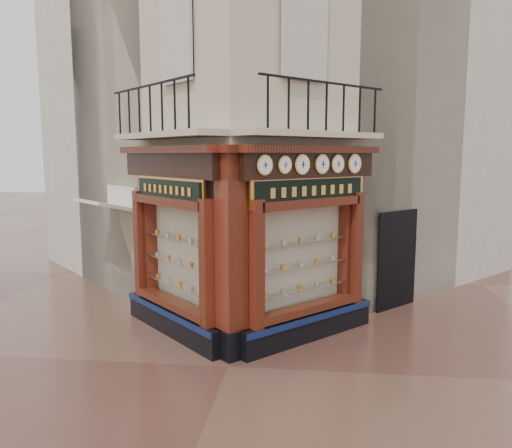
# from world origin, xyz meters

# --- Properties ---
(ground) EXTENTS (80.00, 80.00, 0.00)m
(ground) POSITION_xyz_m (0.00, 0.00, 0.00)
(ground) COLOR #512F25
(ground) RESTS_ON ground
(main_building) EXTENTS (11.31, 11.31, 12.00)m
(main_building) POSITION_xyz_m (0.00, 6.16, 6.00)
(main_building) COLOR #BBB192
(main_building) RESTS_ON ground
(neighbour_left) EXTENTS (11.31, 11.31, 11.00)m
(neighbour_left) POSITION_xyz_m (-2.47, 8.63, 5.50)
(neighbour_left) COLOR beige
(neighbour_left) RESTS_ON ground
(neighbour_right) EXTENTS (11.31, 11.31, 11.00)m
(neighbour_right) POSITION_xyz_m (2.47, 8.63, 5.50)
(neighbour_right) COLOR beige
(neighbour_right) RESTS_ON ground
(shopfront_left) EXTENTS (2.86, 2.86, 3.98)m
(shopfront_left) POSITION_xyz_m (-1.41, 1.57, 1.98)
(shopfront_left) COLOR black
(shopfront_left) RESTS_ON ground
(shopfront_right) EXTENTS (2.86, 2.86, 3.98)m
(shopfront_right) POSITION_xyz_m (1.41, 1.57, 1.98)
(shopfront_right) COLOR black
(shopfront_right) RESTS_ON ground
(corner_pilaster) EXTENTS (0.85, 0.85, 3.98)m
(corner_pilaster) POSITION_xyz_m (0.00, 0.50, 1.95)
(corner_pilaster) COLOR black
(corner_pilaster) RESTS_ON ground
(balcony) EXTENTS (5.94, 2.97, 1.03)m
(balcony) POSITION_xyz_m (0.00, 1.49, 4.22)
(balcony) COLOR #BBB192
(balcony) RESTS_ON ground
(clock_a) EXTENTS (0.30, 0.30, 0.37)m
(clock_a) POSITION_xyz_m (0.61, 0.51, 3.62)
(clock_a) COLOR gold
(clock_a) RESTS_ON ground
(clock_b) EXTENTS (0.27, 0.27, 0.34)m
(clock_b) POSITION_xyz_m (0.96, 0.85, 3.62)
(clock_b) COLOR gold
(clock_b) RESTS_ON ground
(clock_c) EXTENTS (0.31, 0.31, 0.39)m
(clock_c) POSITION_xyz_m (1.27, 1.17, 3.62)
(clock_c) COLOR gold
(clock_c) RESTS_ON ground
(clock_d) EXTENTS (0.31, 0.31, 0.39)m
(clock_d) POSITION_xyz_m (1.66, 1.56, 3.62)
(clock_d) COLOR gold
(clock_d) RESTS_ON ground
(clock_e) EXTENTS (0.30, 0.30, 0.38)m
(clock_e) POSITION_xyz_m (1.98, 1.88, 3.62)
(clock_e) COLOR gold
(clock_e) RESTS_ON ground
(clock_f) EXTENTS (0.33, 0.33, 0.41)m
(clock_f) POSITION_xyz_m (2.35, 2.25, 3.62)
(clock_f) COLOR gold
(clock_f) RESTS_ON ground
(awning) EXTENTS (1.86, 1.86, 0.31)m
(awning) POSITION_xyz_m (-3.68, 3.47, 0.00)
(awning) COLOR silver
(awning) RESTS_ON ground
(signboard_left) EXTENTS (1.94, 1.94, 0.52)m
(signboard_left) POSITION_xyz_m (-1.46, 1.51, 3.10)
(signboard_left) COLOR #EDA845
(signboard_left) RESTS_ON ground
(signboard_right) EXTENTS (2.24, 2.24, 0.60)m
(signboard_right) POSITION_xyz_m (1.46, 1.51, 3.10)
(signboard_right) COLOR #EDA845
(signboard_right) RESTS_ON ground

